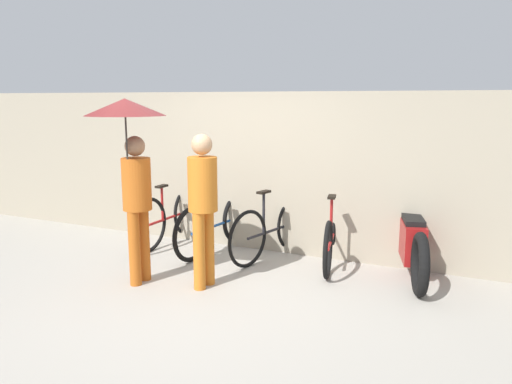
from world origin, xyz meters
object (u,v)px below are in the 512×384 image
(parked_bicycle_0, at_px, (170,216))
(pedestrian_leading, at_px, (130,148))
(motorcycle, at_px, (412,243))
(parked_bicycle_1, at_px, (216,224))
(parked_bicycle_2, at_px, (272,229))
(parked_bicycle_3, at_px, (332,236))
(pedestrian_center, at_px, (203,199))

(parked_bicycle_0, distance_m, pedestrian_leading, 2.02)
(pedestrian_leading, height_order, motorcycle, pedestrian_leading)
(parked_bicycle_1, bearing_deg, parked_bicycle_0, 92.67)
(parked_bicycle_2, relative_size, parked_bicycle_3, 1.00)
(parked_bicycle_0, bearing_deg, pedestrian_leading, -158.11)
(parked_bicycle_0, bearing_deg, pedestrian_center, -133.20)
(parked_bicycle_0, height_order, parked_bicycle_1, parked_bicycle_0)
(parked_bicycle_3, relative_size, motorcycle, 0.86)
(parked_bicycle_0, relative_size, parked_bicycle_2, 1.04)
(parked_bicycle_1, distance_m, pedestrian_leading, 1.91)
(parked_bicycle_2, relative_size, pedestrian_center, 0.98)
(pedestrian_center, bearing_deg, parked_bicycle_1, -62.37)
(parked_bicycle_3, height_order, pedestrian_leading, pedestrian_leading)
(parked_bicycle_1, relative_size, pedestrian_center, 1.04)
(pedestrian_center, bearing_deg, pedestrian_leading, 24.74)
(parked_bicycle_0, xyz_separation_m, pedestrian_center, (1.32, -1.29, 0.60))
(parked_bicycle_2, height_order, pedestrian_leading, pedestrian_leading)
(parked_bicycle_3, bearing_deg, pedestrian_center, 130.49)
(parked_bicycle_3, xyz_separation_m, pedestrian_center, (-1.07, -1.34, 0.64))
(parked_bicycle_1, height_order, pedestrian_center, pedestrian_center)
(parked_bicycle_0, relative_size, motorcycle, 0.89)
(motorcycle, bearing_deg, parked_bicycle_0, 76.14)
(parked_bicycle_1, xyz_separation_m, parked_bicycle_3, (1.59, 0.11, -0.01))
(parked_bicycle_2, xyz_separation_m, pedestrian_center, (-0.28, -1.28, 0.62))
(parked_bicycle_0, distance_m, parked_bicycle_2, 1.60)
(pedestrian_leading, xyz_separation_m, pedestrian_center, (0.73, 0.27, -0.55))
(parked_bicycle_1, relative_size, parked_bicycle_3, 1.06)
(parked_bicycle_0, height_order, parked_bicycle_3, parked_bicycle_3)
(parked_bicycle_2, height_order, parked_bicycle_3, parked_bicycle_3)
(parked_bicycle_0, bearing_deg, parked_bicycle_2, -89.10)
(parked_bicycle_2, height_order, pedestrian_center, pedestrian_center)
(parked_bicycle_1, height_order, parked_bicycle_2, parked_bicycle_2)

